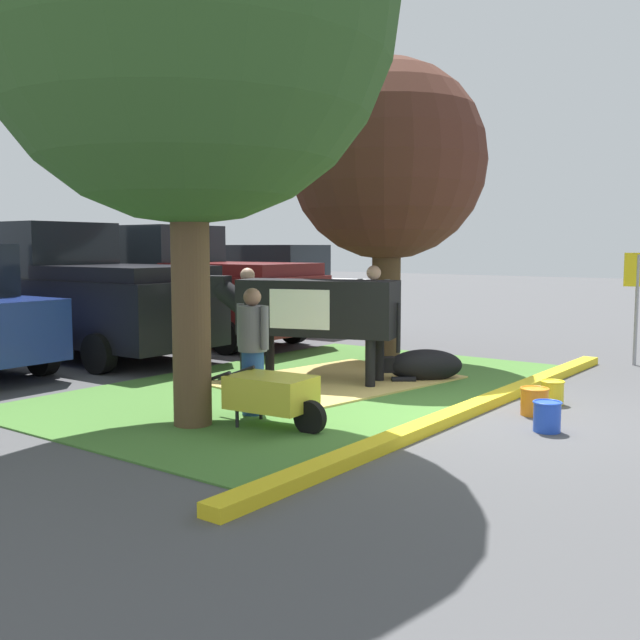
{
  "coord_description": "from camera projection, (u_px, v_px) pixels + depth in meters",
  "views": [
    {
      "loc": [
        -7.87,
        -3.82,
        1.98
      ],
      "look_at": [
        0.79,
        2.67,
        0.9
      ],
      "focal_mm": 41.32,
      "sensor_mm": 36.0,
      "label": 1
    }
  ],
  "objects": [
    {
      "name": "shade_tree_left",
      "position": [
        186.0,
        11.0,
        7.71
      ],
      "size": [
        4.49,
        4.49,
        6.7
      ],
      "color": "brown",
      "rests_on": "ground"
    },
    {
      "name": "cow_holstein",
      "position": [
        311.0,
        308.0,
        10.67
      ],
      "size": [
        1.37,
        3.05,
        1.54
      ],
      "color": "black",
      "rests_on": "ground"
    },
    {
      "name": "person_visitor_far",
      "position": [
        373.0,
        314.0,
        11.83
      ],
      "size": [
        0.34,
        0.5,
        1.68
      ],
      "color": "#9E7F5B",
      "rests_on": "ground"
    },
    {
      "name": "wheelbarrow",
      "position": [
        273.0,
        394.0,
        8.0
      ],
      "size": [
        0.68,
        1.62,
        0.63
      ],
      "color": "gold",
      "rests_on": "ground"
    },
    {
      "name": "hay_bedding",
      "position": [
        336.0,
        381.0,
        10.78
      ],
      "size": [
        3.53,
        2.87,
        0.04
      ],
      "primitive_type": "cube",
      "rotation": [
        0.0,
        0.0,
        -0.16
      ],
      "color": "tan",
      "rests_on": "ground"
    },
    {
      "name": "shade_tree_right",
      "position": [
        387.0,
        162.0,
        12.36
      ],
      "size": [
        3.34,
        3.34,
        5.1
      ],
      "color": "#4C3823",
      "rests_on": "ground"
    },
    {
      "name": "parking_sign",
      "position": [
        637.0,
        286.0,
        12.21
      ],
      "size": [
        0.14,
        0.44,
        1.88
      ],
      "color": "#99999E",
      "rests_on": "ground"
    },
    {
      "name": "calf_lying",
      "position": [
        423.0,
        366.0,
        10.81
      ],
      "size": [
        1.1,
        1.2,
        0.48
      ],
      "color": "black",
      "rests_on": "ground"
    },
    {
      "name": "bucket_yellow",
      "position": [
        552.0,
        392.0,
        9.27
      ],
      "size": [
        0.3,
        0.3,
        0.3
      ],
      "color": "yellow",
      "rests_on": "ground"
    },
    {
      "name": "pickup_truck_maroon",
      "position": [
        194.0,
        288.0,
        15.29
      ],
      "size": [
        2.31,
        5.44,
        2.42
      ],
      "color": "maroon",
      "rests_on": "ground"
    },
    {
      "name": "pickup_truck_black",
      "position": [
        78.0,
        295.0,
        13.27
      ],
      "size": [
        2.31,
        5.44,
        2.42
      ],
      "color": "black",
      "rests_on": "ground"
    },
    {
      "name": "person_handler",
      "position": [
        253.0,
        348.0,
        8.57
      ],
      "size": [
        0.34,
        0.53,
        1.5
      ],
      "color": "#23478C",
      "rests_on": "ground"
    },
    {
      "name": "grass_island",
      "position": [
        311.0,
        386.0,
        10.42
      ],
      "size": [
        7.81,
        4.77,
        0.02
      ],
      "primitive_type": "cube",
      "color": "#477A33",
      "rests_on": "ground"
    },
    {
      "name": "curb_yellow",
      "position": [
        477.0,
        406.0,
        8.9
      ],
      "size": [
        9.01,
        0.24,
        0.12
      ],
      "primitive_type": "cube",
      "color": "yellow",
      "rests_on": "ground"
    },
    {
      "name": "person_visitor_near",
      "position": [
        248.0,
        316.0,
        11.59
      ],
      "size": [
        0.53,
        0.34,
        1.65
      ],
      "color": "black",
      "rests_on": "ground"
    },
    {
      "name": "hatchback_white",
      "position": [
        275.0,
        288.0,
        17.84
      ],
      "size": [
        2.09,
        4.44,
        2.02
      ],
      "color": "silver",
      "rests_on": "ground"
    },
    {
      "name": "ground_plane",
      "position": [
        460.0,
        414.0,
        8.74
      ],
      "size": [
        80.0,
        80.0,
        0.0
      ],
      "primitive_type": "plane",
      "color": "#4C4C4F"
    },
    {
      "name": "bucket_orange",
      "position": [
        534.0,
        401.0,
        8.67
      ],
      "size": [
        0.34,
        0.34,
        0.33
      ],
      "color": "orange",
      "rests_on": "ground"
    },
    {
      "name": "bucket_blue",
      "position": [
        547.0,
        416.0,
        7.89
      ],
      "size": [
        0.31,
        0.31,
        0.33
      ],
      "color": "blue",
      "rests_on": "ground"
    }
  ]
}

